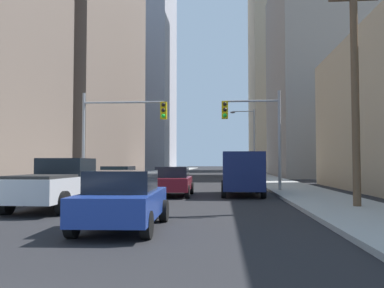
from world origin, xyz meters
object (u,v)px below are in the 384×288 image
pickup_truck_silver (58,184)px  sedan_blue (123,199)px  traffic_signal_near_left (120,124)px  traffic_signal_near_right (254,124)px  cargo_van_navy (242,171)px  sedan_green (119,179)px  sedan_maroon (173,181)px

pickup_truck_silver → sedan_blue: pickup_truck_silver is taller
sedan_blue → traffic_signal_near_left: bearing=104.8°
pickup_truck_silver → sedan_blue: (3.61, -4.42, -0.16)m
traffic_signal_near_right → sedan_blue: bearing=-108.2°
cargo_van_navy → pickup_truck_silver: bearing=-136.9°
pickup_truck_silver → traffic_signal_near_left: 9.77m
pickup_truck_silver → traffic_signal_near_left: (0.00, 9.24, 3.18)m
pickup_truck_silver → sedan_green: pickup_truck_silver is taller
cargo_van_navy → traffic_signal_near_right: 3.81m
pickup_truck_silver → sedan_green: size_ratio=1.29×
sedan_blue → sedan_maroon: size_ratio=1.01×
cargo_van_navy → traffic_signal_near_right: (0.87, 2.49, 2.74)m
sedan_green → traffic_signal_near_left: size_ratio=0.71×
sedan_maroon → traffic_signal_near_left: size_ratio=0.71×
pickup_truck_silver → traffic_signal_near_left: traffic_signal_near_left is taller
sedan_blue → traffic_signal_near_left: size_ratio=0.71×
sedan_green → sedan_maroon: bearing=-36.2°
pickup_truck_silver → traffic_signal_near_right: size_ratio=0.91×
sedan_blue → traffic_signal_near_right: traffic_signal_near_right is taller
traffic_signal_near_left → traffic_signal_near_right: (8.09, -0.00, -0.08)m
sedan_blue → sedan_green: size_ratio=1.01×
cargo_van_navy → traffic_signal_near_left: 8.14m
traffic_signal_near_left → traffic_signal_near_right: same height
pickup_truck_silver → cargo_van_navy: (7.21, 6.74, 0.35)m
traffic_signal_near_left → traffic_signal_near_right: size_ratio=1.00×
sedan_maroon → sedan_blue: bearing=-90.1°
sedan_maroon → traffic_signal_near_right: (4.47, 3.18, 3.26)m
pickup_truck_silver → sedan_green: (0.11, 8.61, -0.16)m
traffic_signal_near_left → sedan_maroon: bearing=-41.3°
sedan_green → pickup_truck_silver: bearing=-90.8°
sedan_green → traffic_signal_near_left: 3.40m
traffic_signal_near_right → pickup_truck_silver: bearing=-131.2°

